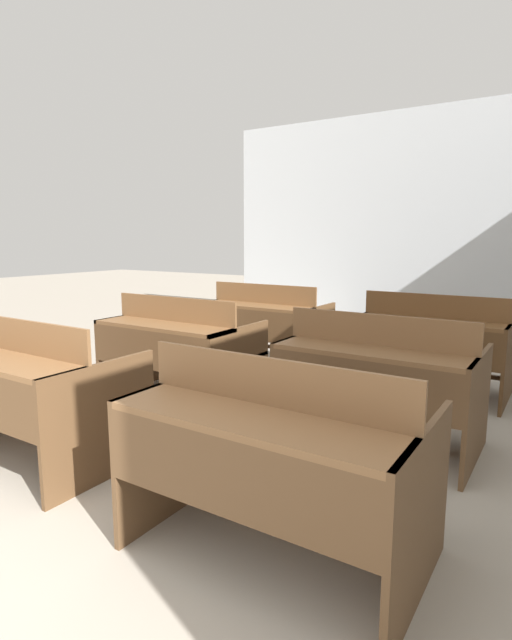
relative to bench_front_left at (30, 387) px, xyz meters
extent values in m
cube|color=silver|center=(0.88, 5.63, 1.12)|extent=(6.13, 0.06, 3.17)
cube|color=brown|center=(0.60, 0.04, -0.12)|extent=(0.03, 0.80, 0.69)
cube|color=brown|center=(0.00, -0.03, 0.33)|extent=(1.24, 0.02, 0.20)
cube|color=brown|center=(0.00, 0.28, -0.05)|extent=(1.24, 0.34, 0.03)
cube|color=brown|center=(0.00, 0.28, -0.31)|extent=(1.18, 0.04, 0.04)
cube|color=brown|center=(1.16, 0.02, -0.12)|extent=(0.03, 0.80, 0.69)
cube|color=brown|center=(2.37, 0.02, -0.12)|extent=(0.03, 0.80, 0.69)
cube|color=brown|center=(1.77, -0.21, 0.21)|extent=(1.24, 0.34, 0.03)
cube|color=brown|center=(1.77, -0.36, 0.04)|extent=(1.18, 0.02, 0.31)
cube|color=brown|center=(1.77, -0.05, 0.33)|extent=(1.24, 0.02, 0.20)
cube|color=brown|center=(1.77, 0.26, -0.05)|extent=(1.24, 0.34, 0.03)
cube|color=brown|center=(1.77, 0.26, -0.31)|extent=(1.18, 0.04, 0.04)
cube|color=brown|center=(-0.60, 1.40, -0.12)|extent=(0.03, 0.80, 0.69)
cube|color=brown|center=(0.61, 1.40, -0.12)|extent=(0.03, 0.80, 0.69)
cube|color=brown|center=(0.01, 1.17, 0.21)|extent=(1.24, 0.34, 0.03)
cube|color=brown|center=(0.01, 1.02, 0.04)|extent=(1.18, 0.02, 0.31)
cube|color=brown|center=(0.01, 1.33, 0.33)|extent=(1.24, 0.02, 0.20)
cube|color=brown|center=(0.01, 1.64, -0.05)|extent=(1.24, 0.34, 0.03)
cube|color=brown|center=(0.01, 1.64, -0.31)|extent=(1.18, 0.04, 0.04)
cube|color=brown|center=(1.14, 1.40, -0.12)|extent=(0.03, 0.80, 0.69)
cube|color=brown|center=(2.35, 1.40, -0.12)|extent=(0.03, 0.80, 0.69)
cube|color=brown|center=(1.75, 1.17, 0.21)|extent=(1.24, 0.34, 0.03)
cube|color=brown|center=(1.75, 1.01, 0.04)|extent=(1.18, 0.02, 0.31)
cube|color=brown|center=(1.75, 1.33, 0.33)|extent=(1.24, 0.02, 0.20)
cube|color=brown|center=(1.75, 1.63, -0.05)|extent=(1.24, 0.34, 0.03)
cube|color=brown|center=(1.75, 1.63, -0.31)|extent=(1.18, 0.04, 0.04)
cube|color=brown|center=(-0.59, 2.79, -0.12)|extent=(0.03, 0.80, 0.69)
cube|color=brown|center=(0.62, 2.79, -0.12)|extent=(0.03, 0.80, 0.69)
cube|color=brown|center=(0.01, 2.56, 0.21)|extent=(1.24, 0.34, 0.03)
cube|color=brown|center=(0.01, 2.41, 0.04)|extent=(1.18, 0.02, 0.31)
cube|color=brown|center=(0.01, 2.72, 0.33)|extent=(1.24, 0.02, 0.20)
cube|color=brown|center=(0.01, 3.03, -0.05)|extent=(1.24, 0.34, 0.03)
cube|color=brown|center=(0.01, 3.03, -0.31)|extent=(1.18, 0.04, 0.04)
cube|color=#52351C|center=(1.17, 2.78, -0.12)|extent=(0.03, 0.80, 0.69)
cube|color=#52351C|center=(2.37, 2.78, -0.12)|extent=(0.03, 0.80, 0.69)
cube|color=brown|center=(1.77, 2.55, 0.21)|extent=(1.24, 0.34, 0.03)
cube|color=#52351C|center=(1.77, 2.39, 0.04)|extent=(1.18, 0.02, 0.31)
cube|color=brown|center=(1.77, 2.71, 0.33)|extent=(1.24, 0.02, 0.20)
cube|color=brown|center=(1.77, 3.01, -0.05)|extent=(1.24, 0.34, 0.03)
cube|color=#52351C|center=(1.77, 3.01, -0.31)|extent=(1.18, 0.04, 0.04)
camera|label=1|loc=(2.78, -1.74, 0.91)|focal=28.00mm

